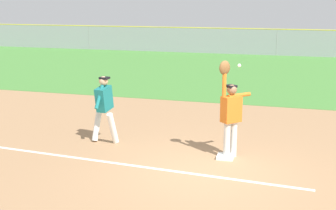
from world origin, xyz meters
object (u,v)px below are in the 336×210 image
Objects in this scene: runner at (104,105)px; parked_car_tan at (183,38)px; first_base at (225,157)px; fielder at (230,110)px; baseball at (239,65)px; parked_car_green at (100,37)px; parked_car_black at (269,40)px.

runner is 0.39× the size of parked_car_tan.
runner reaches higher than first_base.
baseball is (0.19, -0.15, 1.06)m from fielder.
parked_car_black is (12.89, 0.35, 0.00)m from parked_car_green.
fielder reaches higher than first_base.
parked_car_black is at bearing -44.75° from fielder.
baseball reaches higher than first_base.
parked_car_green is 1.00× the size of parked_car_black.
parked_car_black is at bearing -4.86° from parked_car_tan.
parked_car_tan reaches higher than first_base.
runner is (-3.25, 0.25, -0.12)m from fielder.
baseball is (0.25, -0.04, 2.14)m from first_base.
first_base is at bearing 101.81° from fielder.
first_base is 0.22× the size of runner.
parked_car_green is at bearing 120.83° from baseball.
parked_car_tan is at bearing 107.38° from baseball.
parked_car_tan is at bearing 9.10° from parked_car_green.
first_base is 5.14× the size of baseball.
parked_car_tan is at bearing 179.24° from parked_car_black.
fielder is at bearing 2.56° from runner.
parked_car_green is 1.01× the size of parked_car_tan.
runner is 23.24× the size of baseball.
first_base is 0.08× the size of parked_car_black.
parked_car_black is (-1.25, 24.03, -1.51)m from baseball.
first_base is at bearing -74.26° from parked_car_tan.
parked_car_green is (-10.70, 23.29, -0.32)m from runner.
parked_car_black is at bearing 92.97° from baseball.
parked_car_green and parked_car_black have the same top height.
fielder is at bearing -56.98° from parked_car_green.
parked_car_tan is (6.48, 0.76, 0.00)m from parked_car_green.
baseball reaches higher than runner.
baseball is at bearing -176.22° from fielder.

